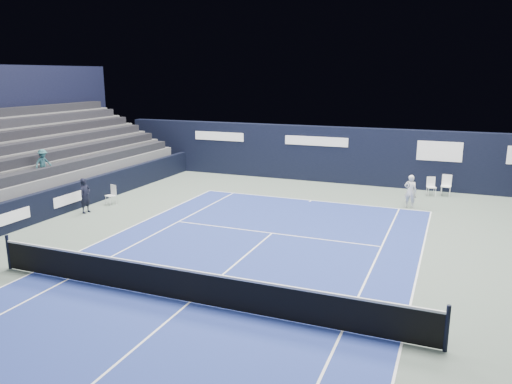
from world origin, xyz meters
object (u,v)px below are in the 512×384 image
(folding_chair_back_a, at_px, (431,183))
(folding_chair_back_b, at_px, (446,184))
(line_judge_chair, at_px, (112,193))
(tennis_player, at_px, (410,191))
(tennis_net, at_px, (189,285))

(folding_chair_back_a, bearing_deg, folding_chair_back_b, 0.82)
(folding_chair_back_b, xyz_separation_m, line_judge_chair, (-14.46, -7.63, -0.09))
(tennis_player, bearing_deg, folding_chair_back_a, 75.37)
(tennis_player, bearing_deg, tennis_net, -110.13)
(tennis_net, bearing_deg, folding_chair_back_a, 70.89)
(line_judge_chair, distance_m, tennis_player, 13.76)
(folding_chair_back_a, distance_m, tennis_net, 16.07)
(folding_chair_back_a, distance_m, folding_chair_back_b, 0.75)
(folding_chair_back_b, bearing_deg, line_judge_chair, -149.12)
(folding_chair_back_a, bearing_deg, line_judge_chair, -168.26)
(folding_chair_back_a, xyz_separation_m, tennis_net, (-5.26, -15.18, -0.11))
(folding_chair_back_b, relative_size, tennis_player, 0.69)
(folding_chair_back_b, distance_m, line_judge_chair, 16.35)
(folding_chair_back_b, bearing_deg, tennis_net, -108.15)
(folding_chair_back_a, bearing_deg, tennis_net, -125.70)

